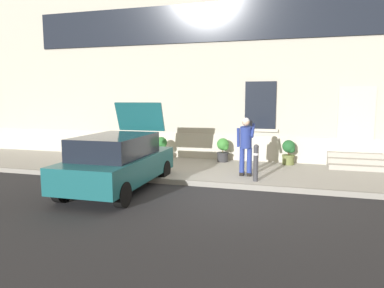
# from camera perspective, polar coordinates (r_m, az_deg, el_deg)

# --- Properties ---
(ground_plane) EXTENTS (80.00, 80.00, 0.00)m
(ground_plane) POSITION_cam_1_polar(r_m,az_deg,el_deg) (9.15, 3.35, -8.34)
(ground_plane) COLOR #232326
(sidewalk) EXTENTS (24.00, 3.60, 0.15)m
(sidewalk) POSITION_cam_1_polar(r_m,az_deg,el_deg) (11.80, 6.42, -4.39)
(sidewalk) COLOR #99968E
(sidewalk) RESTS_ON ground
(curb_edge) EXTENTS (24.00, 0.12, 0.15)m
(curb_edge) POSITION_cam_1_polar(r_m,az_deg,el_deg) (10.02, 4.57, -6.51)
(curb_edge) COLOR gray
(curb_edge) RESTS_ON ground
(building_facade) EXTENTS (24.00, 1.52, 7.50)m
(building_facade) POSITION_cam_1_polar(r_m,az_deg,el_deg) (14.06, 8.47, 12.44)
(building_facade) COLOR #B2AD9E
(building_facade) RESTS_ON ground
(entrance_stoop) EXTENTS (1.73, 0.96, 0.48)m
(entrance_stoop) POSITION_cam_1_polar(r_m,az_deg,el_deg) (13.13, 24.51, -2.65)
(entrance_stoop) COLOR #9E998E
(entrance_stoop) RESTS_ON sidewalk
(hatchback_car_teal) EXTENTS (1.84, 4.09, 2.34)m
(hatchback_car_teal) POSITION_cam_1_polar(r_m,az_deg,el_deg) (9.77, -11.68, -2.66)
(hatchback_car_teal) COLOR #165156
(hatchback_car_teal) RESTS_ON ground
(bollard_near_person) EXTENTS (0.15, 0.15, 1.04)m
(bollard_near_person) POSITION_cam_1_polar(r_m,az_deg,el_deg) (10.15, 10.13, -2.74)
(bollard_near_person) COLOR #333338
(bollard_near_person) RESTS_ON sidewalk
(person_on_phone) EXTENTS (0.51, 0.49, 1.75)m
(person_on_phone) POSITION_cam_1_polar(r_m,az_deg,el_deg) (10.70, 8.56, 0.19)
(person_on_phone) COLOR navy
(person_on_phone) RESTS_ON sidewalk
(planter_terracotta) EXTENTS (0.44, 0.44, 0.86)m
(planter_terracotta) POSITION_cam_1_polar(r_m,az_deg,el_deg) (14.59, -13.27, -0.16)
(planter_terracotta) COLOR #B25B38
(planter_terracotta) RESTS_ON sidewalk
(planter_cream) EXTENTS (0.44, 0.44, 0.86)m
(planter_cream) POSITION_cam_1_polar(r_m,az_deg,el_deg) (13.52, -4.89, -0.57)
(planter_cream) COLOR beige
(planter_cream) RESTS_ON sidewalk
(planter_charcoal) EXTENTS (0.44, 0.44, 0.86)m
(planter_charcoal) POSITION_cam_1_polar(r_m,az_deg,el_deg) (13.10, 4.96, -0.83)
(planter_charcoal) COLOR #2D2D30
(planter_charcoal) RESTS_ON sidewalk
(planter_olive) EXTENTS (0.44, 0.44, 0.86)m
(planter_olive) POSITION_cam_1_polar(r_m,az_deg,el_deg) (12.93, 15.13, -1.18)
(planter_olive) COLOR #606B38
(planter_olive) RESTS_ON sidewalk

